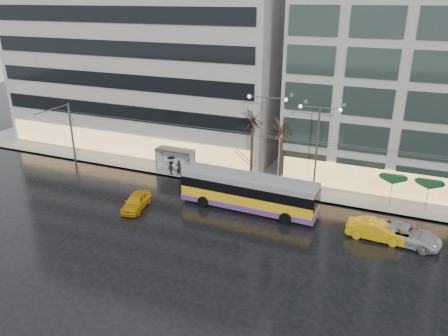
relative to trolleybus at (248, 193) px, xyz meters
The scene contains 19 objects.
ground 5.92m from the trolleybus, 113.45° to the right, with size 140.00×140.00×0.00m, color black.
sidewalk 8.89m from the trolleybus, 91.78° to the left, with size 80.00×10.00×0.15m, color gray.
kerb 4.10m from the trolleybus, 94.10° to the left, with size 80.00×0.10×0.15m, color slate.
building_left 24.81m from the trolleybus, 143.02° to the left, with size 34.00×14.00×22.00m, color #AAA7A2.
trolleybus is the anchor object (origin of this frame).
catenary 4.02m from the trolleybus, 115.26° to the left, with size 42.24×5.12×7.00m.
bus_shelter 11.97m from the trolleybus, 152.93° to the left, with size 4.20×1.60×2.51m.
street_lamp_near 7.12m from the trolleybus, 92.81° to the left, with size 3.96×0.36×9.03m.
street_lamp_far 8.40m from the trolleybus, 49.63° to the left, with size 3.96×0.36×8.53m.
tree_a 8.18m from the trolleybus, 107.11° to the left, with size 3.20×3.20×8.40m.
tree_b 7.78m from the trolleybus, 78.37° to the left, with size 3.20×3.20×7.70m.
parasol_a 13.10m from the trolleybus, 26.16° to the left, with size 2.50×2.50×2.65m.
parasol_b 15.84m from the trolleybus, 21.36° to the left, with size 2.50×2.50×2.65m.
taxi_a 10.13m from the trolleybus, 157.64° to the right, with size 1.66×4.13×1.41m, color orange.
taxi_b 11.18m from the trolleybus, ahead, with size 1.61×4.61×1.52m, color #FFB90D.
sedan_silver 13.26m from the trolleybus, ahead, with size 2.44×5.29×1.47m, color #B0AFB4.
pedestrian_a 10.15m from the trolleybus, 155.80° to the left, with size 1.02×1.03×2.19m.
pedestrian_b 11.01m from the trolleybus, 145.57° to the left, with size 1.17×1.09×1.91m.
pedestrian_c 11.00m from the trolleybus, 157.78° to the left, with size 1.08×0.97×2.11m.
Camera 1 is at (13.97, -28.18, 17.96)m, focal length 35.00 mm.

